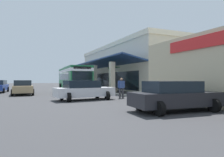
{
  "coord_description": "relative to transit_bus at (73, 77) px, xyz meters",
  "views": [
    {
      "loc": [
        30.15,
        -4.56,
        1.55
      ],
      "look_at": [
        8.34,
        5.06,
        1.66
      ],
      "focal_mm": 32.13,
      "sensor_mm": 36.0,
      "label": 1
    }
  ],
  "objects": [
    {
      "name": "curb_strip",
      "position": [
        -3.7,
        2.74,
        -1.79
      ],
      "size": [
        29.43,
        0.5,
        0.12
      ],
      "primitive_type": "cube",
      "color": "#9E998E",
      "rests_on": "ground"
    },
    {
      "name": "pedestrian",
      "position": [
        11.66,
        1.37,
        -0.92
      ],
      "size": [
        0.36,
        0.67,
        1.67
      ],
      "color": "#38383D",
      "rests_on": "ground"
    },
    {
      "name": "parked_sedan_tan",
      "position": [
        4.2,
        -6.17,
        -1.1
      ],
      "size": [
        4.43,
        2.07,
        1.47
      ],
      "color": "#9E845B",
      "rests_on": "ground"
    },
    {
      "name": "plaza_building",
      "position": [
        -3.7,
        12.37,
        1.7
      ],
      "size": [
        24.83,
        15.88,
        7.1
      ],
      "color": "beige",
      "rests_on": "ground"
    },
    {
      "name": "parked_sedan_white",
      "position": [
        11.79,
        -1.88,
        -1.1
      ],
      "size": [
        2.73,
        4.56,
        1.47
      ],
      "color": "silver",
      "rests_on": "ground"
    },
    {
      "name": "parked_sedan_charcoal",
      "position": [
        18.88,
        0.67,
        -1.1
      ],
      "size": [
        2.65,
        4.52,
        1.47
      ],
      "color": "#232328",
      "rests_on": "ground"
    },
    {
      "name": "ground",
      "position": [
        -3.59,
        6.51,
        -1.85
      ],
      "size": [
        120.0,
        120.0,
        0.0
      ],
      "primitive_type": "plane",
      "color": "#38383A"
    },
    {
      "name": "transit_bus",
      "position": [
        0.0,
        0.0,
        0.0
      ],
      "size": [
        11.32,
        3.17,
        3.34
      ],
      "color": "#196638",
      "rests_on": "ground"
    },
    {
      "name": "potted_palm",
      "position": [
        3.54,
        4.3,
        -0.93
      ],
      "size": [
        1.89,
        1.69,
        3.18
      ],
      "color": "gray",
      "rests_on": "ground"
    }
  ]
}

